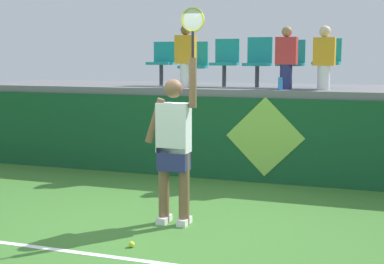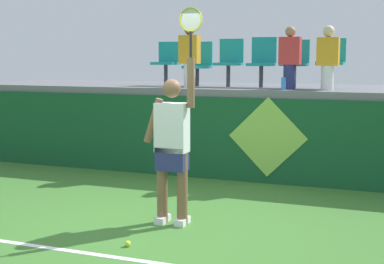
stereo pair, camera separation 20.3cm
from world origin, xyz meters
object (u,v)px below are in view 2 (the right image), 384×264
tennis_ball (128,244)px  spectator_1 (290,57)px  water_bottle (283,84)px  stadium_chair_0 (167,60)px  stadium_chair_4 (295,61)px  spectator_0 (328,57)px  stadium_chair_5 (331,60)px  tennis_player (172,143)px  stadium_chair_3 (262,60)px  stadium_chair_2 (230,60)px  stadium_chair_1 (199,62)px  spectator_2 (190,55)px

tennis_ball → spectator_1: (0.88, 4.03, 1.97)m
water_bottle → stadium_chair_0: (-2.33, 0.72, 0.36)m
stadium_chair_4 → spectator_0: (0.60, -0.42, 0.06)m
stadium_chair_5 → tennis_player: bearing=-111.1°
stadium_chair_0 → spectator_1: size_ratio=0.79×
stadium_chair_3 → water_bottle: bearing=-53.9°
water_bottle → stadium_chair_2: 1.39m
water_bottle → tennis_player: bearing=-104.4°
tennis_player → stadium_chair_0: size_ratio=3.19×
stadium_chair_4 → stadium_chair_5: size_ratio=0.98×
stadium_chair_1 → stadium_chair_5: 2.35m
stadium_chair_4 → spectator_1: spectator_1 is taller
spectator_0 → stadium_chair_1: bearing=169.9°
stadium_chair_2 → stadium_chair_1: bearing=179.8°
tennis_ball → stadium_chair_0: size_ratio=0.08×
stadium_chair_0 → spectator_0: size_ratio=0.79×
stadium_chair_4 → stadium_chair_0: bearing=-179.9°
tennis_player → spectator_1: (0.76, 3.07, 1.02)m
spectator_0 → spectator_1: bearing=-176.2°
stadium_chair_3 → stadium_chair_5: 1.17m
stadium_chair_3 → stadium_chair_4: (0.57, -0.01, -0.02)m
stadium_chair_2 → stadium_chair_5: bearing=-0.1°
water_bottle → spectator_1: bearing=81.2°
water_bottle → spectator_1: 0.50m
stadium_chair_2 → spectator_0: 1.81m
stadium_chair_0 → stadium_chair_1: (0.62, 0.01, -0.03)m
stadium_chair_0 → stadium_chair_4: (2.37, 0.00, -0.00)m
stadium_chair_5 → stadium_chair_0: bearing=-180.0°
stadium_chair_1 → stadium_chair_4: (1.75, -0.01, 0.03)m
tennis_player → spectator_1: 3.33m
stadium_chair_4 → spectator_0: bearing=-34.7°
stadium_chair_4 → stadium_chair_5: bearing=-0.1°
stadium_chair_2 → spectator_0: bearing=-13.3°
stadium_chair_4 → tennis_ball: bearing=-101.1°
stadium_chair_1 → spectator_2: 0.47m
tennis_ball → stadium_chair_0: 5.09m
stadium_chair_5 → spectator_0: bearing=-90.0°
stadium_chair_1 → spectator_0: (2.35, -0.42, 0.10)m
tennis_ball → spectator_2: (-0.87, 4.03, 2.00)m
stadium_chair_1 → spectator_0: size_ratio=0.79×
stadium_chair_2 → spectator_0: spectator_0 is taller
stadium_chair_2 → spectator_1: bearing=-21.4°
spectator_1 → spectator_2: bearing=179.9°
tennis_ball → spectator_2: 4.58m
tennis_player → tennis_ball: bearing=-96.9°
stadium_chair_2 → stadium_chair_0: bearing=-179.7°
tennis_player → stadium_chair_1: size_ratio=3.20×
stadium_chair_2 → spectator_2: (-0.59, -0.45, 0.08)m
stadium_chair_0 → stadium_chair_5: bearing=0.0°
water_bottle → stadium_chair_0: size_ratio=0.25×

